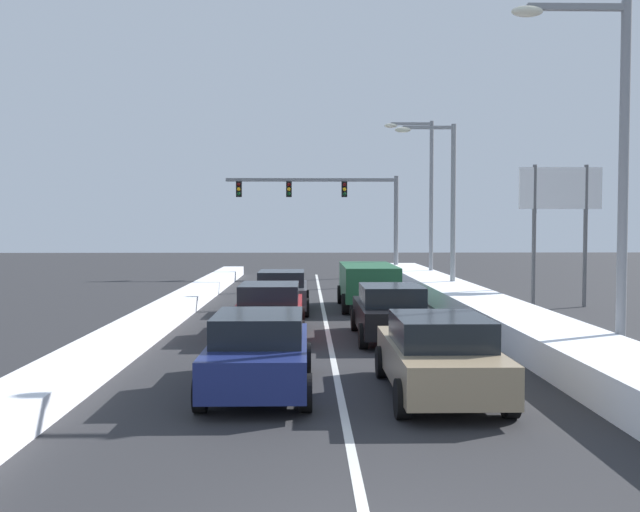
# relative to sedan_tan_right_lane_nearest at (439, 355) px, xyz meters

# --- Properties ---
(ground_plane) EXTENTS (120.00, 120.00, 0.00)m
(ground_plane) POSITION_rel_sedan_tan_right_lane_nearest_xyz_m (-1.82, 8.15, -0.76)
(ground_plane) COLOR #28282B
(lane_stripe_between_right_lane_and_center_lane) EXTENTS (0.14, 40.49, 0.01)m
(lane_stripe_between_right_lane_and_center_lane) POSITION_rel_sedan_tan_right_lane_nearest_xyz_m (-1.82, 11.83, -0.76)
(lane_stripe_between_right_lane_and_center_lane) COLOR silver
(lane_stripe_between_right_lane_and_center_lane) RESTS_ON ground
(snow_bank_right_shoulder) EXTENTS (2.09, 40.49, 0.74)m
(snow_bank_right_shoulder) POSITION_rel_sedan_tan_right_lane_nearest_xyz_m (3.48, 11.83, -0.39)
(snow_bank_right_shoulder) COLOR white
(snow_bank_right_shoulder) RESTS_ON ground
(snow_bank_left_shoulder) EXTENTS (1.26, 40.49, 0.53)m
(snow_bank_left_shoulder) POSITION_rel_sedan_tan_right_lane_nearest_xyz_m (-7.12, 11.83, -0.50)
(snow_bank_left_shoulder) COLOR white
(snow_bank_left_shoulder) RESTS_ON ground
(sedan_tan_right_lane_nearest) EXTENTS (2.00, 4.50, 1.51)m
(sedan_tan_right_lane_nearest) POSITION_rel_sedan_tan_right_lane_nearest_xyz_m (0.00, 0.00, 0.00)
(sedan_tan_right_lane_nearest) COLOR #937F60
(sedan_tan_right_lane_nearest) RESTS_ON ground
(sedan_black_right_lane_second) EXTENTS (2.00, 4.50, 1.51)m
(sedan_black_right_lane_second) POSITION_rel_sedan_tan_right_lane_nearest_xyz_m (-0.11, 6.51, 0.00)
(sedan_black_right_lane_second) COLOR black
(sedan_black_right_lane_second) RESTS_ON ground
(suv_green_right_lane_third) EXTENTS (2.16, 4.90, 1.67)m
(suv_green_right_lane_third) POSITION_rel_sedan_tan_right_lane_nearest_xyz_m (-0.11, 13.67, 0.25)
(suv_green_right_lane_third) COLOR #1E5633
(suv_green_right_lane_third) RESTS_ON ground
(sedan_navy_center_lane_nearest) EXTENTS (2.00, 4.50, 1.51)m
(sedan_navy_center_lane_nearest) POSITION_rel_sedan_tan_right_lane_nearest_xyz_m (-3.36, 0.45, 0.00)
(sedan_navy_center_lane_nearest) COLOR navy
(sedan_navy_center_lane_nearest) RESTS_ON ground
(sedan_red_center_lane_second) EXTENTS (2.00, 4.50, 1.51)m
(sedan_red_center_lane_second) POSITION_rel_sedan_tan_right_lane_nearest_xyz_m (-3.51, 7.11, 0.00)
(sedan_red_center_lane_second) COLOR maroon
(sedan_red_center_lane_second) RESTS_ON ground
(sedan_charcoal_center_lane_third) EXTENTS (2.00, 4.50, 1.51)m
(sedan_charcoal_center_lane_third) POSITION_rel_sedan_tan_right_lane_nearest_xyz_m (-3.36, 12.73, 0.00)
(sedan_charcoal_center_lane_third) COLOR #38383D
(sedan_charcoal_center_lane_third) RESTS_ON ground
(traffic_light_gantry) EXTENTS (10.60, 0.47, 6.20)m
(traffic_light_gantry) POSITION_rel_sedan_tan_right_lane_nearest_xyz_m (-0.64, 30.22, 3.96)
(traffic_light_gantry) COLOR slate
(traffic_light_gantry) RESTS_ON ground
(street_lamp_right_near) EXTENTS (2.66, 0.36, 8.10)m
(street_lamp_right_near) POSITION_rel_sedan_tan_right_lane_nearest_xyz_m (4.22, 2.63, 4.09)
(street_lamp_right_near) COLOR gray
(street_lamp_right_near) RESTS_ON ground
(street_lamp_right_mid) EXTENTS (2.66, 0.36, 7.52)m
(street_lamp_right_mid) POSITION_rel_sedan_tan_right_lane_nearest_xyz_m (3.51, 17.35, 3.78)
(street_lamp_right_mid) COLOR gray
(street_lamp_right_mid) RESTS_ON ground
(street_lamp_right_far) EXTENTS (2.66, 0.36, 8.74)m
(street_lamp_right_far) POSITION_rel_sedan_tan_right_lane_nearest_xyz_m (3.91, 24.71, 4.42)
(street_lamp_right_far) COLOR gray
(street_lamp_right_far) RESTS_ON ground
(roadside_sign_right) EXTENTS (3.20, 0.16, 5.50)m
(roadside_sign_right) POSITION_rel_sedan_tan_right_lane_nearest_xyz_m (7.35, 14.06, 3.25)
(roadside_sign_right) COLOR #59595B
(roadside_sign_right) RESTS_ON ground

